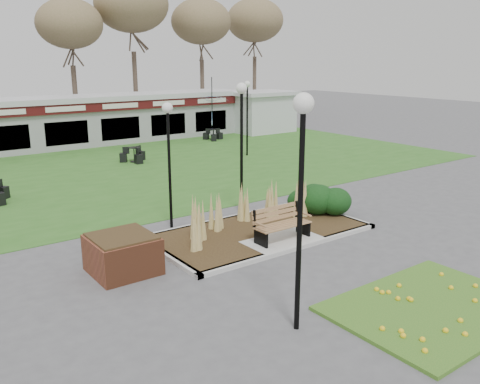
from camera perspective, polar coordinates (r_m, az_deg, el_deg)
ground at (r=14.31m, az=5.18°, el=-6.00°), size 100.00×100.00×0.00m
lawn at (r=24.25m, az=-13.90°, el=2.35°), size 34.00×16.00×0.02m
flower_bed at (r=11.56m, az=20.77°, el=-11.88°), size 4.20×3.00×0.16m
planting_bed at (r=15.95m, az=5.45°, el=-2.41°), size 6.75×3.40×1.27m
park_bench at (r=14.29m, az=4.58°, el=-3.51°), size 1.70×0.66×0.93m
brick_planter at (r=12.73m, az=-13.04°, el=-6.76°), size 1.50×1.50×0.95m
food_pavilion at (r=31.44m, az=-19.75°, el=7.41°), size 24.60×3.40×2.90m
service_hut at (r=36.03m, az=2.42°, el=9.06°), size 4.40×3.40×2.83m
tree_backdrop at (r=39.14m, az=-24.32°, el=18.42°), size 47.24×5.24×10.36m
lamp_post_near_right at (r=9.08m, az=6.93°, el=3.34°), size 0.37×0.37×4.51m
lamp_post_mid_left at (r=15.21m, az=-8.04°, el=6.05°), size 0.32×0.32×3.83m
lamp_post_mid_right at (r=16.65m, az=0.18°, el=8.17°), size 0.36×0.36×4.31m
lamp_post_far_right at (r=26.84m, az=0.82°, el=10.11°), size 0.33×0.33×3.92m
bistro_set_c at (r=25.99m, az=-11.79°, el=3.87°), size 1.39×1.23×0.74m
bistro_set_d at (r=32.40m, az=-3.03°, el=6.26°), size 1.13×1.29×0.69m
patio_umbrella at (r=33.59m, az=-3.15°, el=9.15°), size 2.86×2.88×2.76m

